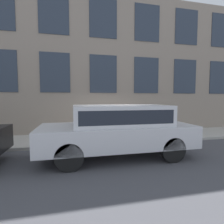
{
  "coord_description": "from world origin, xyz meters",
  "views": [
    {
      "loc": [
        -7.11,
        1.68,
        1.97
      ],
      "look_at": [
        0.69,
        -0.07,
        1.38
      ],
      "focal_mm": 28.0,
      "sensor_mm": 36.0,
      "label": 1
    }
  ],
  "objects": [
    {
      "name": "parked_truck_silver_near",
      "position": [
        -1.44,
        0.17,
        1.03
      ],
      "size": [
        1.98,
        5.08,
        1.77
      ],
      "color": "black",
      "rests_on": "ground_plane"
    },
    {
      "name": "person",
      "position": [
        0.89,
        -0.5,
        1.05
      ],
      "size": [
        0.37,
        0.25,
        1.54
      ],
      "rotation": [
        0.0,
        0.0,
        -2.52
      ],
      "color": "#998466",
      "rests_on": "sidewalk"
    },
    {
      "name": "ground_plane",
      "position": [
        0.0,
        0.0,
        0.0
      ],
      "size": [
        80.0,
        80.0,
        0.0
      ],
      "primitive_type": "plane",
      "color": "#47474C"
    },
    {
      "name": "building_facade",
      "position": [
        2.69,
        0.0,
        3.93
      ],
      "size": [
        0.33,
        40.0,
        7.84
      ],
      "color": "gray",
      "rests_on": "ground_plane"
    },
    {
      "name": "sidewalk",
      "position": [
        1.27,
        0.0,
        0.06
      ],
      "size": [
        2.55,
        60.0,
        0.12
      ],
      "color": "#B2ADA3",
      "rests_on": "ground_plane"
    },
    {
      "name": "fire_hydrant",
      "position": [
        0.49,
        0.35,
        0.48
      ],
      "size": [
        0.36,
        0.47,
        0.71
      ],
      "color": "red",
      "rests_on": "sidewalk"
    }
  ]
}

